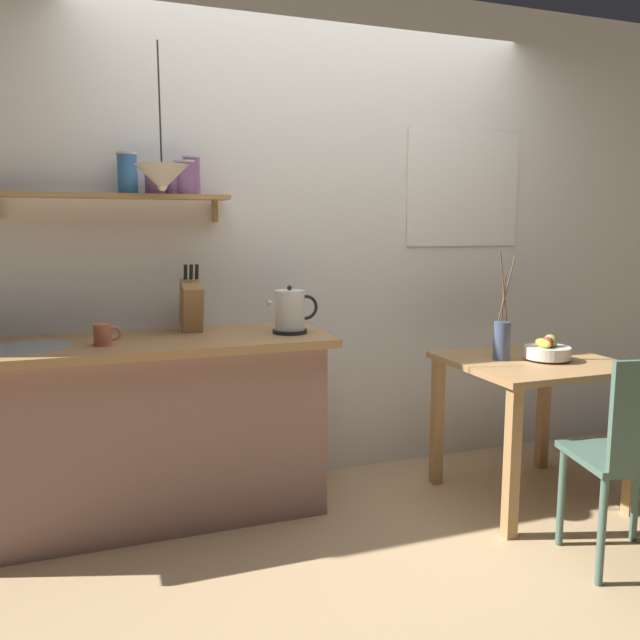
# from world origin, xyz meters

# --- Properties ---
(ground_plane) EXTENTS (14.00, 14.00, 0.00)m
(ground_plane) POSITION_xyz_m (0.00, 0.00, 0.00)
(ground_plane) COLOR tan
(back_wall) EXTENTS (6.80, 0.11, 2.70)m
(back_wall) POSITION_xyz_m (0.20, 0.65, 1.35)
(back_wall) COLOR white
(back_wall) RESTS_ON ground_plane
(kitchen_counter) EXTENTS (1.83, 0.63, 0.89)m
(kitchen_counter) POSITION_xyz_m (-1.00, 0.32, 0.45)
(kitchen_counter) COLOR gray
(kitchen_counter) RESTS_ON ground_plane
(wall_shelf) EXTENTS (1.12, 0.20, 0.33)m
(wall_shelf) POSITION_xyz_m (-0.92, 0.49, 1.61)
(wall_shelf) COLOR tan
(dining_table) EXTENTS (0.81, 0.76, 0.74)m
(dining_table) POSITION_xyz_m (0.93, -0.11, 0.61)
(dining_table) COLOR tan
(dining_table) RESTS_ON ground_plane
(dining_chair_near) EXTENTS (0.49, 0.47, 0.92)m
(dining_chair_near) POSITION_xyz_m (0.86, -0.85, 0.52)
(dining_chair_near) COLOR #4C6B5B
(dining_chair_near) RESTS_ON ground_plane
(fruit_bowl) EXTENTS (0.23, 0.23, 0.13)m
(fruit_bowl) POSITION_xyz_m (0.98, -0.15, 0.80)
(fruit_bowl) COLOR silver
(fruit_bowl) RESTS_ON dining_table
(twig_vase) EXTENTS (0.10, 0.08, 0.56)m
(twig_vase) POSITION_xyz_m (0.78, -0.05, 0.85)
(twig_vase) COLOR #475675
(twig_vase) RESTS_ON dining_table
(electric_kettle) EXTENTS (0.26, 0.17, 0.24)m
(electric_kettle) POSITION_xyz_m (-0.26, 0.25, 1.00)
(electric_kettle) COLOR black
(electric_kettle) RESTS_ON kitchen_counter
(knife_block) EXTENTS (0.10, 0.21, 0.34)m
(knife_block) POSITION_xyz_m (-0.71, 0.44, 1.03)
(knife_block) COLOR tan
(knife_block) RESTS_ON kitchen_counter
(coffee_mug_by_sink) EXTENTS (0.12, 0.08, 0.10)m
(coffee_mug_by_sink) POSITION_xyz_m (-1.14, 0.21, 0.94)
(coffee_mug_by_sink) COLOR #C6664C
(coffee_mug_by_sink) RESTS_ON kitchen_counter
(pendant_lamp) EXTENTS (0.24, 0.24, 0.66)m
(pendant_lamp) POSITION_xyz_m (-0.85, 0.29, 1.64)
(pendant_lamp) COLOR black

